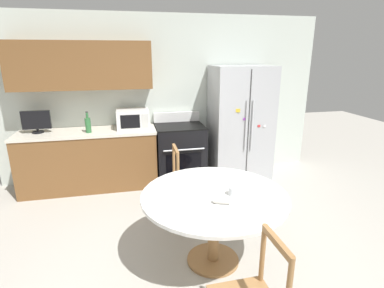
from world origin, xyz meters
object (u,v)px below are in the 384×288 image
(refrigerator, at_px, (240,123))
(oven_range, at_px, (180,153))
(dining_chair_far, at_px, (188,182))
(candle_glass, at_px, (233,191))
(microwave, at_px, (133,119))
(counter_bottle, at_px, (88,125))
(countertop_tv, at_px, (36,121))

(refrigerator, relative_size, oven_range, 1.69)
(oven_range, distance_m, dining_chair_far, 1.07)
(dining_chair_far, height_order, candle_glass, dining_chair_far)
(refrigerator, relative_size, microwave, 3.77)
(oven_range, relative_size, candle_glass, 12.52)
(microwave, bearing_deg, counter_bottle, -167.51)
(candle_glass, bearing_deg, microwave, 110.88)
(oven_range, distance_m, candle_glass, 2.15)
(refrigerator, xyz_separation_m, oven_range, (-1.00, 0.03, -0.45))
(microwave, relative_size, countertop_tv, 1.25)
(countertop_tv, relative_size, dining_chair_far, 0.43)
(countertop_tv, xyz_separation_m, counter_bottle, (0.72, -0.13, -0.06))
(dining_chair_far, bearing_deg, candle_glass, 12.05)
(counter_bottle, distance_m, dining_chair_far, 1.73)
(dining_chair_far, relative_size, candle_glass, 10.46)
(refrigerator, height_order, dining_chair_far, refrigerator)
(refrigerator, height_order, oven_range, refrigerator)
(countertop_tv, xyz_separation_m, candle_glass, (2.20, -2.19, -0.30))
(microwave, height_order, counter_bottle, counter_bottle)
(counter_bottle, bearing_deg, countertop_tv, 169.50)
(oven_range, bearing_deg, candle_glass, -86.63)
(counter_bottle, bearing_deg, microwave, 12.49)
(microwave, bearing_deg, countertop_tv, -179.57)
(refrigerator, bearing_deg, oven_range, 178.28)
(countertop_tv, height_order, dining_chair_far, countertop_tv)
(refrigerator, height_order, counter_bottle, refrigerator)
(refrigerator, distance_m, dining_chair_far, 1.57)
(oven_range, bearing_deg, dining_chair_far, -94.47)
(dining_chair_far, bearing_deg, oven_range, 176.40)
(dining_chair_far, bearing_deg, microwave, -150.30)
(refrigerator, height_order, microwave, refrigerator)
(counter_bottle, bearing_deg, refrigerator, 0.84)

